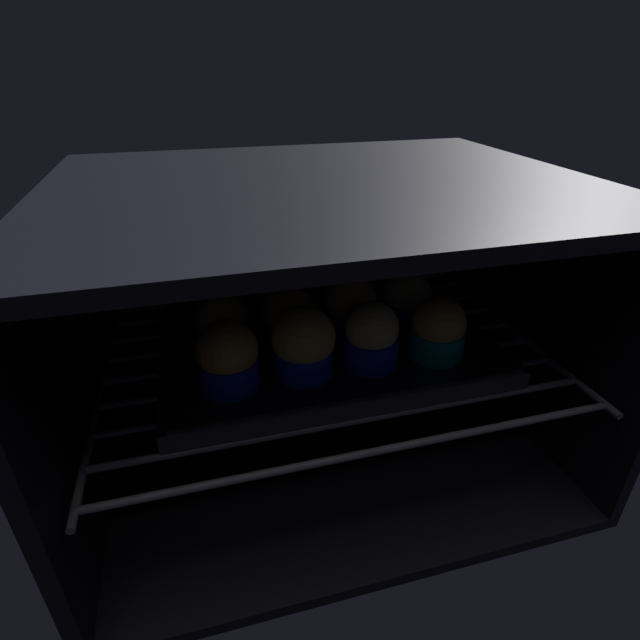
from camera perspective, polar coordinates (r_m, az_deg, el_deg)
oven_cavity at (r=65.01cm, az=-0.62°, el=0.87°), size 59.00×47.00×37.00cm
oven_rack at (r=63.16cm, az=0.37°, el=-3.59°), size 54.80×42.00×0.80cm
baking_tray at (r=63.87cm, az=0.00°, el=-2.06°), size 40.26×32.16×2.20cm
muffin_row0_col0 at (r=53.15cm, az=-10.77°, el=-4.35°), size 6.64×6.64×7.87cm
muffin_row0_col1 at (r=54.00cm, az=-1.94°, el=-2.86°), size 7.15×7.15×8.34cm
muffin_row0_col2 at (r=56.39cm, az=6.05°, el=-1.90°), size 6.56×6.56×7.83cm
muffin_row0_col3 at (r=59.30cm, az=13.70°, el=-1.09°), size 6.56×6.56×7.63cm
muffin_row1_col0 at (r=60.25cm, az=-11.38°, el=-0.61°), size 6.56×6.56×7.24cm
muffin_row1_col1 at (r=60.90cm, az=-3.71°, el=0.37°), size 6.66×6.66×7.36cm
muffin_row1_col2 at (r=62.68cm, az=3.54°, el=1.62°), size 6.84×6.84×7.99cm
muffin_row1_col3 at (r=66.16cm, az=10.12°, el=2.40°), size 6.58×6.58×7.73cm
muffin_row2_col0 at (r=67.49cm, az=-11.97°, el=3.13°), size 7.09×7.09×8.10cm
muffin_row2_col1 at (r=68.03cm, az=-5.13°, el=3.74°), size 6.56×6.56×7.81cm
muffin_row2_col2 at (r=69.91cm, az=1.15°, el=4.55°), size 6.95×6.95×7.76cm
muffin_row2_col3 at (r=72.32cm, az=7.63°, el=5.11°), size 7.01×7.01×8.19cm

